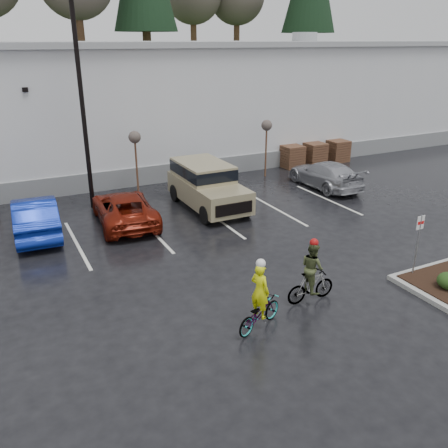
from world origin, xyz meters
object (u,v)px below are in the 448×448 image
sapling_east (267,128)px  suv_tan (208,187)px  sapling_mid (135,141)px  fire_lane_sign (418,239)px  lamppost (80,81)px  pallet_stack_b (315,154)px  car_red (124,208)px  pallet_stack_c (337,151)px  car_blue (35,216)px  pallet_stack_a (292,156)px  cyclist_olive (311,278)px  car_far_silver (325,174)px  cyclist_hivis (259,307)px

sapling_east → suv_tan: size_ratio=0.63×
sapling_mid → fire_lane_sign: size_ratio=1.45×
lamppost → pallet_stack_b: bearing=8.0°
sapling_east → suv_tan: 6.51m
sapling_mid → car_red: (-1.72, -3.67, -2.06)m
pallet_stack_c → sapling_mid: bearing=-175.8°
lamppost → suv_tan: (4.77, -2.50, -4.66)m
sapling_east → car_blue: size_ratio=0.68×
lamppost → fire_lane_sign: size_ratio=4.19×
sapling_mid → suv_tan: bearing=-57.0°
pallet_stack_a → cyclist_olive: size_ratio=0.67×
pallet_stack_b → car_far_silver: 4.93m
suv_tan → cyclist_olive: size_ratio=2.52×
suv_tan → cyclist_olive: suv_tan is taller
sapling_east → car_blue: (-12.70, -3.25, -1.96)m
car_red → car_far_silver: 10.90m
pallet_stack_c → suv_tan: 12.10m
lamppost → sapling_mid: size_ratio=2.88×
car_red → suv_tan: suv_tan is taller
pallet_stack_b → cyclist_olive: cyclist_olive is taller
sapling_east → pallet_stack_c: (6.00, 1.00, -2.05)m
suv_tan → car_red: bearing=-177.5°
pallet_stack_b → fire_lane_sign: bearing=-114.9°
pallet_stack_a → sapling_east: bearing=-158.2°
lamppost → pallet_stack_b: 15.19m
pallet_stack_a → fire_lane_sign: fire_lane_sign is taller
car_blue → cyclist_olive: size_ratio=2.31×
sapling_mid → car_red: 4.54m
car_red → pallet_stack_c: bearing=-157.9°
fire_lane_sign → pallet_stack_a: bearing=71.2°
lamppost → car_red: 5.73m
pallet_stack_b → car_blue: 17.43m
sapling_east → car_red: size_ratio=0.66×
cyclist_hivis → cyclist_olive: size_ratio=1.02×
fire_lane_sign → sapling_mid: bearing=112.5°
pallet_stack_a → cyclist_olive: bearing=-122.5°
sapling_east → pallet_stack_b: (4.20, 1.00, -2.05)m
lamppost → sapling_east: (10.00, 1.00, -2.96)m
car_far_silver → car_red: bearing=2.9°
car_far_silver → suv_tan: bearing=2.8°
lamppost → car_far_silver: (11.67, -2.23, -5.00)m
pallet_stack_c → cyclist_hivis: 19.91m
pallet_stack_b → pallet_stack_c: 1.80m
pallet_stack_b → cyclist_olive: bearing=-127.3°
suv_tan → pallet_stack_c: bearing=21.8°
sapling_east → pallet_stack_a: sapling_east is taller
car_far_silver → pallet_stack_c: bearing=-135.0°
cyclist_olive → cyclist_hivis: bearing=104.9°
lamppost → cyclist_olive: 13.08m
lamppost → car_far_silver: size_ratio=1.94×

